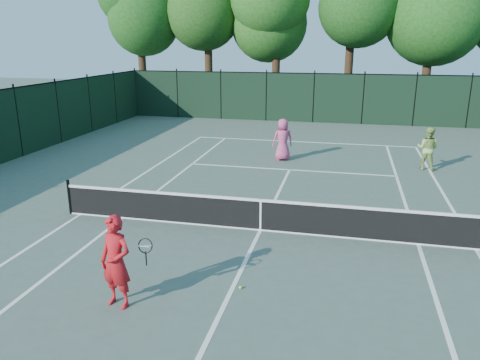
% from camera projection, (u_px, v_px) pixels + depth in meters
% --- Properties ---
extents(ground, '(90.00, 90.00, 0.00)m').
position_uv_depth(ground, '(260.00, 230.00, 12.84)').
color(ground, '#48574D').
rests_on(ground, ground).
extents(sideline_doubles_left, '(0.10, 23.77, 0.01)m').
position_uv_depth(sideline_doubles_left, '(81.00, 214.00, 14.02)').
color(sideline_doubles_left, white).
rests_on(sideline_doubles_left, ground).
extents(sideline_doubles_right, '(0.10, 23.77, 0.01)m').
position_uv_depth(sideline_doubles_right, '(476.00, 250.00, 11.66)').
color(sideline_doubles_right, white).
rests_on(sideline_doubles_right, ground).
extents(sideline_singles_left, '(0.10, 23.77, 0.01)m').
position_uv_depth(sideline_singles_left, '(123.00, 218.00, 13.72)').
color(sideline_singles_left, white).
rests_on(sideline_singles_left, ground).
extents(sideline_singles_right, '(0.10, 23.77, 0.01)m').
position_uv_depth(sideline_singles_right, '(418.00, 244.00, 11.95)').
color(sideline_singles_right, white).
rests_on(sideline_singles_right, ground).
extents(baseline_far, '(10.97, 0.10, 0.01)m').
position_uv_depth(baseline_far, '(303.00, 142.00, 23.93)').
color(baseline_far, white).
rests_on(baseline_far, ground).
extents(service_line_far, '(8.23, 0.10, 0.01)m').
position_uv_depth(service_line_far, '(290.00, 170.00, 18.81)').
color(service_line_far, white).
rests_on(service_line_far, ground).
extents(center_service_line, '(0.10, 12.80, 0.01)m').
position_uv_depth(center_service_line, '(260.00, 230.00, 12.84)').
color(center_service_line, white).
rests_on(center_service_line, ground).
extents(tennis_net, '(11.69, 0.09, 1.06)m').
position_uv_depth(tennis_net, '(261.00, 214.00, 12.70)').
color(tennis_net, black).
rests_on(tennis_net, ground).
extents(fence_far, '(24.00, 0.05, 3.00)m').
position_uv_depth(fence_far, '(314.00, 98.00, 29.20)').
color(fence_far, black).
rests_on(fence_far, ground).
extents(coach, '(1.05, 0.59, 1.87)m').
position_uv_depth(coach, '(116.00, 262.00, 8.97)').
color(coach, red).
rests_on(coach, ground).
extents(player_pink, '(1.04, 0.88, 1.81)m').
position_uv_depth(player_pink, '(283.00, 140.00, 20.09)').
color(player_pink, '#C84675').
rests_on(player_pink, ground).
extents(player_green, '(1.02, 0.91, 1.72)m').
position_uv_depth(player_green, '(427.00, 148.00, 18.66)').
color(player_green, '#97B95C').
rests_on(player_green, ground).
extents(loose_ball_midcourt, '(0.07, 0.07, 0.07)m').
position_uv_depth(loose_ball_midcourt, '(240.00, 287.00, 9.82)').
color(loose_ball_midcourt, gold).
rests_on(loose_ball_midcourt, ground).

